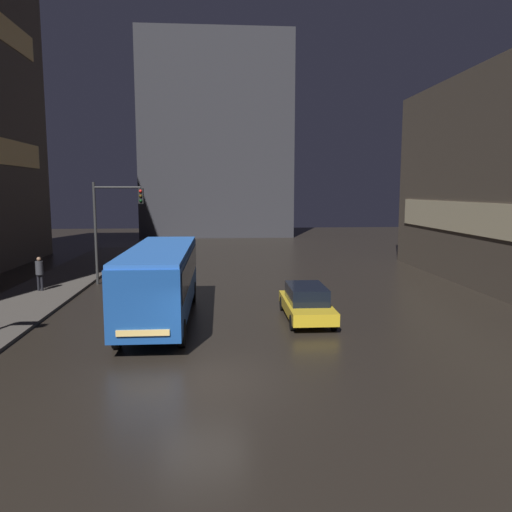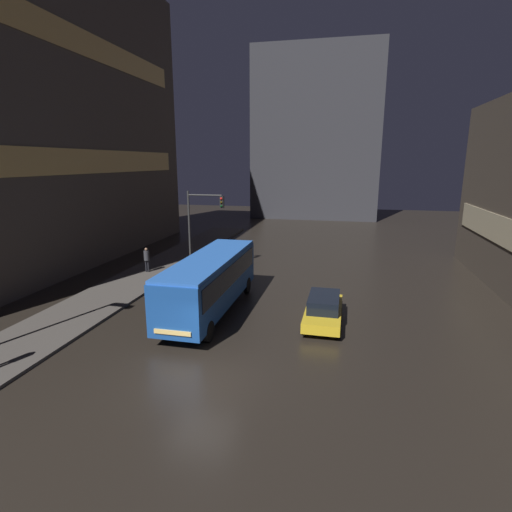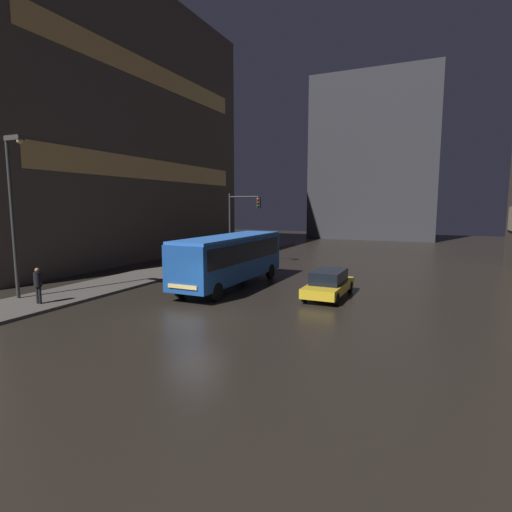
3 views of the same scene
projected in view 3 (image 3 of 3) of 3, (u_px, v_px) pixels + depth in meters
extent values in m
plane|color=black|center=(196.00, 319.00, 17.65)|extent=(120.00, 120.00, 0.00)
cube|color=#47423D|center=(168.00, 271.00, 30.36)|extent=(4.00, 48.00, 0.15)
cube|color=#4C4238|center=(112.00, 129.00, 37.90)|extent=(10.00, 30.81, 24.39)
cube|color=#E0B25B|center=(156.00, 170.00, 36.38)|extent=(0.24, 26.19, 1.80)
cube|color=#E0B25B|center=(153.00, 73.00, 35.31)|extent=(0.24, 26.19, 1.80)
cube|color=#2D2D33|center=(376.00, 160.00, 61.21)|extent=(18.00, 12.00, 23.75)
cube|color=#E0B25B|center=(318.00, 187.00, 65.36)|extent=(0.24, 10.20, 1.80)
cube|color=#E0B25B|center=(319.00, 141.00, 64.43)|extent=(0.24, 10.20, 1.80)
cube|color=#194793|center=(230.00, 258.00, 24.50)|extent=(2.54, 10.12, 2.45)
cube|color=black|center=(230.00, 251.00, 24.44)|extent=(2.59, 9.31, 1.10)
cube|color=blue|center=(230.00, 237.00, 24.33)|extent=(2.49, 9.92, 0.16)
cube|color=#F4CC72|center=(182.00, 287.00, 20.04)|extent=(1.73, 0.11, 0.20)
cylinder|color=black|center=(217.00, 292.00, 20.90)|extent=(0.26, 1.00, 1.00)
cylinder|color=black|center=(181.00, 288.00, 21.84)|extent=(0.26, 1.00, 1.00)
cylinder|color=black|center=(270.00, 271.00, 27.48)|extent=(0.26, 1.00, 1.00)
cylinder|color=black|center=(241.00, 269.00, 28.42)|extent=(0.26, 1.00, 1.00)
cube|color=gold|center=(329.00, 287.00, 21.93)|extent=(1.86, 4.79, 0.50)
cube|color=black|center=(329.00, 276.00, 21.86)|extent=(1.57, 2.64, 0.68)
cylinder|color=black|center=(336.00, 299.00, 20.10)|extent=(0.21, 0.64, 0.64)
cylinder|color=black|center=(305.00, 296.00, 20.79)|extent=(0.21, 0.64, 0.64)
cylinder|color=black|center=(350.00, 287.00, 23.13)|extent=(0.21, 0.64, 0.64)
cylinder|color=black|center=(322.00, 284.00, 23.82)|extent=(0.21, 0.64, 0.64)
cylinder|color=black|center=(38.00, 295.00, 19.84)|extent=(0.14, 0.14, 0.87)
cylinder|color=black|center=(40.00, 295.00, 19.76)|extent=(0.14, 0.14, 0.87)
cylinder|color=black|center=(38.00, 279.00, 19.70)|extent=(0.52, 0.52, 0.72)
sphere|color=#8C664C|center=(37.00, 270.00, 19.64)|extent=(0.22, 0.22, 0.22)
cylinder|color=black|center=(189.00, 258.00, 33.34)|extent=(0.14, 0.14, 0.88)
cylinder|color=black|center=(191.00, 259.00, 33.26)|extent=(0.14, 0.14, 0.88)
cylinder|color=#333338|center=(190.00, 249.00, 33.20)|extent=(0.48, 0.48, 0.74)
sphere|color=#8C664C|center=(190.00, 243.00, 33.14)|extent=(0.22, 0.22, 0.22)
cylinder|color=#2D2D2D|center=(230.00, 229.00, 34.27)|extent=(0.16, 0.16, 6.02)
cylinder|color=#2D2D2D|center=(244.00, 197.00, 33.37)|extent=(2.69, 0.12, 0.12)
cube|color=black|center=(259.00, 203.00, 32.88)|extent=(0.30, 0.24, 0.90)
sphere|color=red|center=(258.00, 199.00, 32.72)|extent=(0.18, 0.18, 0.18)
sphere|color=#3B2B07|center=(258.00, 203.00, 32.76)|extent=(0.18, 0.18, 0.18)
sphere|color=black|center=(258.00, 206.00, 32.79)|extent=(0.18, 0.18, 0.18)
cylinder|color=#2D2D2D|center=(12.00, 219.00, 20.55)|extent=(0.18, 0.18, 8.33)
cube|color=#383838|center=(14.00, 138.00, 19.79)|extent=(1.10, 0.36, 0.24)
sphere|color=#F4CC72|center=(20.00, 141.00, 19.65)|extent=(0.32, 0.32, 0.32)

